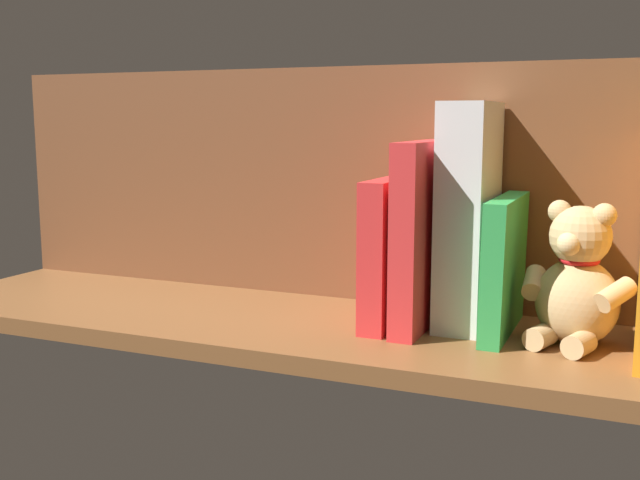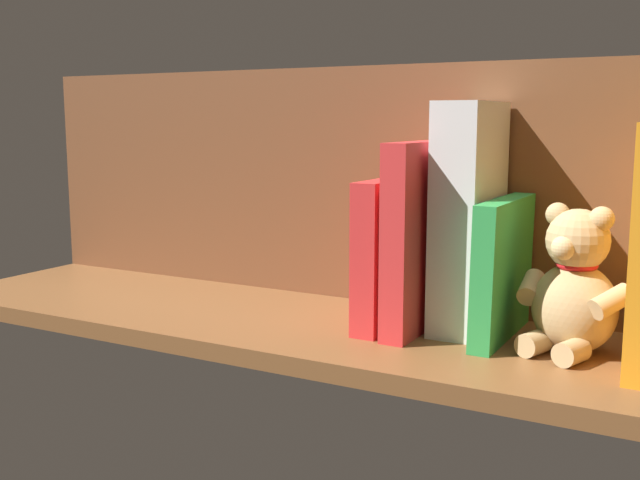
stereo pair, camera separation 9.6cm
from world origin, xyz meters
The scene contains 7 objects.
ground_plane centered at (0.00, 0.00, -1.10)cm, with size 113.66×30.28×2.20cm, color brown.
shelf_back_panel centered at (0.00, -12.89, 16.24)cm, with size 113.66×1.50×32.47cm, color brown.
teddy_bear centered at (-30.85, -1.25, 7.18)cm, with size 12.55×12.35×16.31cm.
book_5 centered at (-22.45, -3.21, 8.15)cm, with size 2.55×17.05×16.31cm, color green.
dictionary_thick_white centered at (-17.60, -4.96, 13.68)cm, with size 5.51×13.36×27.36cm, color silver.
book_6 centered at (-12.49, -2.72, 11.37)cm, with size 3.05×18.03×22.73cm, color red.
book_7 centered at (-8.56, -3.04, 9.08)cm, with size 3.18×17.40×18.16cm, color red.
Camera 2 is at (-45.79, 82.95, 25.30)cm, focal length 42.87 mm.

